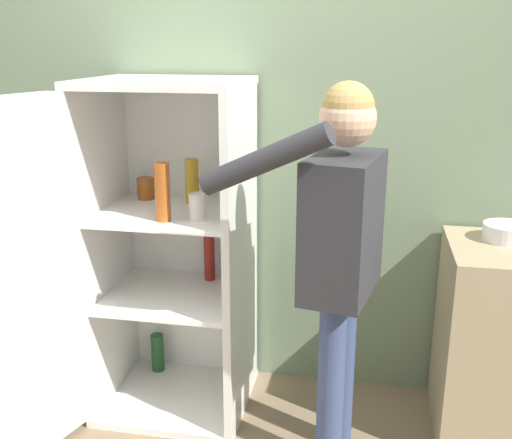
# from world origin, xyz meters

# --- Properties ---
(wall_back) EXTENTS (7.00, 0.06, 2.55)m
(wall_back) POSITION_xyz_m (0.00, 0.98, 1.27)
(wall_back) COLOR gray
(wall_back) RESTS_ON ground_plane
(refrigerator) EXTENTS (0.95, 1.29, 1.58)m
(refrigerator) POSITION_xyz_m (-0.49, 0.53, 0.79)
(refrigerator) COLOR white
(refrigerator) RESTS_ON ground_plane
(person) EXTENTS (0.69, 0.56, 1.60)m
(person) POSITION_xyz_m (0.41, 0.34, 1.01)
(person) COLOR #384770
(person) RESTS_ON ground_plane
(bowl) EXTENTS (0.21, 0.21, 0.07)m
(bowl) POSITION_xyz_m (1.11, 0.75, 0.94)
(bowl) COLOR white
(bowl) RESTS_ON counter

